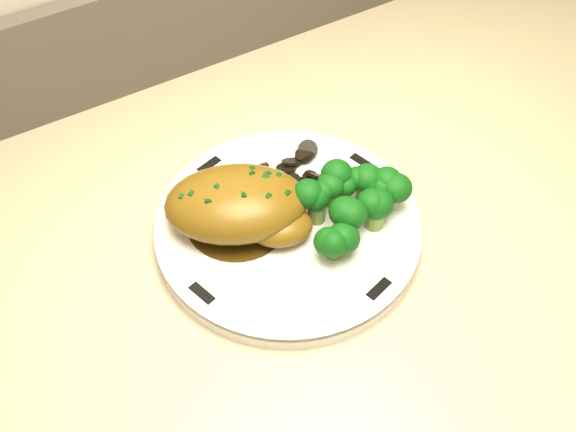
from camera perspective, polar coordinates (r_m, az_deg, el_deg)
plate at (r=0.64m, az=0.00°, el=-1.02°), size 0.25×0.25×0.02m
rim_accent_0 at (r=0.69m, az=5.87°, el=4.27°), size 0.02×0.03×0.00m
rim_accent_1 at (r=0.69m, az=-6.25°, el=4.01°), size 0.03×0.02×0.00m
rim_accent_2 at (r=0.60m, az=-6.82°, el=-6.10°), size 0.02×0.03×0.00m
rim_accent_3 at (r=0.60m, az=7.20°, el=-5.75°), size 0.03×0.02×0.00m
gravy_pool at (r=0.64m, az=-4.01°, el=-0.41°), size 0.09×0.09×0.00m
chicken_breast at (r=0.62m, az=-3.73°, el=0.79°), size 0.15×0.13×0.05m
mushroom_pile at (r=0.67m, az=0.69°, el=2.68°), size 0.07×0.06×0.02m
broccoli_florets at (r=0.63m, az=5.07°, el=0.87°), size 0.09×0.07×0.04m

